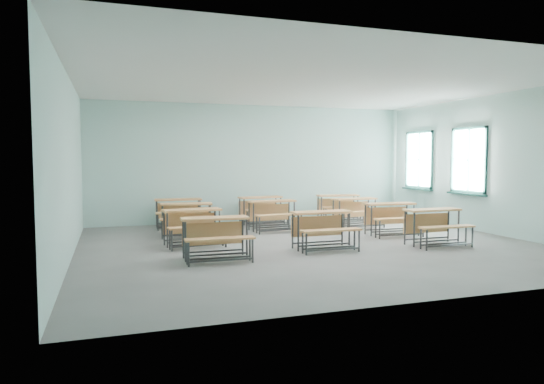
{
  "coord_description": "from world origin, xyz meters",
  "views": [
    {
      "loc": [
        -3.83,
        -8.9,
        1.74
      ],
      "look_at": [
        -0.45,
        1.2,
        1.0
      ],
      "focal_mm": 32.0,
      "sensor_mm": 36.0,
      "label": 1
    }
  ],
  "objects_px": {
    "desk_unit_r2c0": "(187,214)",
    "desk_unit_r2c2": "(357,208)",
    "desk_unit_r3c0": "(179,208)",
    "desk_unit_r3c2": "(339,204)",
    "desk_unit_r0c1": "(323,224)",
    "desk_unit_r1c2": "(392,214)",
    "desk_unit_r2c1": "(273,210)",
    "desk_unit_r0c0": "(216,231)",
    "desk_unit_r1c0": "(193,221)",
    "desk_unit_r3c1": "(262,206)",
    "desk_unit_r0c2": "(435,221)"
  },
  "relations": [
    {
      "from": "desk_unit_r2c0",
      "to": "desk_unit_r2c2",
      "type": "relative_size",
      "value": 1.03
    },
    {
      "from": "desk_unit_r3c0",
      "to": "desk_unit_r3c2",
      "type": "height_order",
      "value": "same"
    },
    {
      "from": "desk_unit_r0c1",
      "to": "desk_unit_r3c0",
      "type": "xyz_separation_m",
      "value": [
        -2.24,
        3.78,
        0.0
      ]
    },
    {
      "from": "desk_unit_r2c0",
      "to": "desk_unit_r3c2",
      "type": "relative_size",
      "value": 1.0
    },
    {
      "from": "desk_unit_r1c2",
      "to": "desk_unit_r3c2",
      "type": "height_order",
      "value": "same"
    },
    {
      "from": "desk_unit_r2c1",
      "to": "desk_unit_r3c2",
      "type": "relative_size",
      "value": 0.97
    },
    {
      "from": "desk_unit_r0c0",
      "to": "desk_unit_r1c0",
      "type": "distance_m",
      "value": 1.47
    },
    {
      "from": "desk_unit_r0c0",
      "to": "desk_unit_r2c0",
      "type": "height_order",
      "value": "same"
    },
    {
      "from": "desk_unit_r0c0",
      "to": "desk_unit_r2c2",
      "type": "relative_size",
      "value": 0.97
    },
    {
      "from": "desk_unit_r0c0",
      "to": "desk_unit_r3c0",
      "type": "distance_m",
      "value": 4.06
    },
    {
      "from": "desk_unit_r1c0",
      "to": "desk_unit_r3c0",
      "type": "distance_m",
      "value": 2.6
    },
    {
      "from": "desk_unit_r2c1",
      "to": "desk_unit_r3c2",
      "type": "height_order",
      "value": "same"
    },
    {
      "from": "desk_unit_r2c2",
      "to": "desk_unit_r3c1",
      "type": "xyz_separation_m",
      "value": [
        -2.14,
        1.24,
        0.0
      ]
    },
    {
      "from": "desk_unit_r0c0",
      "to": "desk_unit_r1c0",
      "type": "relative_size",
      "value": 0.96
    },
    {
      "from": "desk_unit_r3c1",
      "to": "desk_unit_r2c1",
      "type": "bearing_deg",
      "value": -100.55
    },
    {
      "from": "desk_unit_r2c2",
      "to": "desk_unit_r3c1",
      "type": "bearing_deg",
      "value": 145.72
    },
    {
      "from": "desk_unit_r2c1",
      "to": "desk_unit_r3c0",
      "type": "height_order",
      "value": "same"
    },
    {
      "from": "desk_unit_r0c1",
      "to": "desk_unit_r1c0",
      "type": "relative_size",
      "value": 0.95
    },
    {
      "from": "desk_unit_r2c2",
      "to": "desk_unit_r3c2",
      "type": "xyz_separation_m",
      "value": [
        0.08,
        1.15,
        0.0
      ]
    },
    {
      "from": "desk_unit_r0c2",
      "to": "desk_unit_r2c0",
      "type": "relative_size",
      "value": 0.94
    },
    {
      "from": "desk_unit_r2c0",
      "to": "desk_unit_r2c2",
      "type": "bearing_deg",
      "value": 7.6
    },
    {
      "from": "desk_unit_r3c2",
      "to": "desk_unit_r0c1",
      "type": "bearing_deg",
      "value": -113.67
    },
    {
      "from": "desk_unit_r1c0",
      "to": "desk_unit_r3c0",
      "type": "xyz_separation_m",
      "value": [
        0.05,
        2.6,
        0.0
      ]
    },
    {
      "from": "desk_unit_r0c0",
      "to": "desk_unit_r3c0",
      "type": "xyz_separation_m",
      "value": [
        -0.1,
        4.06,
        0.0
      ]
    },
    {
      "from": "desk_unit_r2c0",
      "to": "desk_unit_r3c0",
      "type": "distance_m",
      "value": 1.28
    },
    {
      "from": "desk_unit_r1c0",
      "to": "desk_unit_r0c0",
      "type": "bearing_deg",
      "value": -89.33
    },
    {
      "from": "desk_unit_r1c0",
      "to": "desk_unit_r3c0",
      "type": "bearing_deg",
      "value": 83.51
    },
    {
      "from": "desk_unit_r0c1",
      "to": "desk_unit_r3c0",
      "type": "bearing_deg",
      "value": 120.95
    },
    {
      "from": "desk_unit_r0c1",
      "to": "desk_unit_r2c2",
      "type": "relative_size",
      "value": 0.96
    },
    {
      "from": "desk_unit_r2c2",
      "to": "desk_unit_r3c0",
      "type": "bearing_deg",
      "value": 159.8
    },
    {
      "from": "desk_unit_r1c2",
      "to": "desk_unit_r2c0",
      "type": "bearing_deg",
      "value": 165.88
    },
    {
      "from": "desk_unit_r1c0",
      "to": "desk_unit_r1c2",
      "type": "xyz_separation_m",
      "value": [
        4.49,
        -0.1,
        0.0
      ]
    },
    {
      "from": "desk_unit_r2c0",
      "to": "desk_unit_r0c1",
      "type": "bearing_deg",
      "value": -41.26
    },
    {
      "from": "desk_unit_r0c2",
      "to": "desk_unit_r1c2",
      "type": "relative_size",
      "value": 0.97
    },
    {
      "from": "desk_unit_r0c2",
      "to": "desk_unit_r3c2",
      "type": "xyz_separation_m",
      "value": [
        -0.14,
        4.01,
        0.0
      ]
    },
    {
      "from": "desk_unit_r1c2",
      "to": "desk_unit_r2c2",
      "type": "xyz_separation_m",
      "value": [
        -0.11,
        1.46,
        0.0
      ]
    },
    {
      "from": "desk_unit_r2c0",
      "to": "desk_unit_r3c1",
      "type": "bearing_deg",
      "value": 37.38
    },
    {
      "from": "desk_unit_r1c0",
      "to": "desk_unit_r2c2",
      "type": "height_order",
      "value": "same"
    },
    {
      "from": "desk_unit_r3c1",
      "to": "desk_unit_r0c2",
      "type": "bearing_deg",
      "value": -66.5
    },
    {
      "from": "desk_unit_r0c0",
      "to": "desk_unit_r1c0",
      "type": "xyz_separation_m",
      "value": [
        -0.15,
        1.47,
        0.0
      ]
    },
    {
      "from": "desk_unit_r3c0",
      "to": "desk_unit_r3c2",
      "type": "distance_m",
      "value": 4.41
    },
    {
      "from": "desk_unit_r0c0",
      "to": "desk_unit_r2c0",
      "type": "distance_m",
      "value": 2.79
    },
    {
      "from": "desk_unit_r1c2",
      "to": "desk_unit_r3c1",
      "type": "height_order",
      "value": "same"
    },
    {
      "from": "desk_unit_r1c0",
      "to": "desk_unit_r3c1",
      "type": "relative_size",
      "value": 0.99
    },
    {
      "from": "desk_unit_r0c0",
      "to": "desk_unit_r1c2",
      "type": "height_order",
      "value": "same"
    },
    {
      "from": "desk_unit_r2c1",
      "to": "desk_unit_r1c2",
      "type": "bearing_deg",
      "value": -36.52
    },
    {
      "from": "desk_unit_r2c0",
      "to": "desk_unit_r1c0",
      "type": "bearing_deg",
      "value": -85.59
    },
    {
      "from": "desk_unit_r1c2",
      "to": "desk_unit_r3c2",
      "type": "relative_size",
      "value": 0.97
    },
    {
      "from": "desk_unit_r2c1",
      "to": "desk_unit_r3c1",
      "type": "distance_m",
      "value": 1.21
    },
    {
      "from": "desk_unit_r2c0",
      "to": "desk_unit_r2c2",
      "type": "height_order",
      "value": "same"
    }
  ]
}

